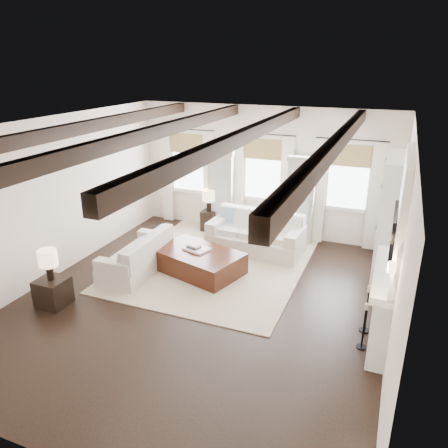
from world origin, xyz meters
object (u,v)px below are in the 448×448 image
at_px(sofa_back, 256,236).
at_px(sofa_left, 139,257).
at_px(ottoman, 198,261).
at_px(side_table_back, 209,221).
at_px(side_table_front, 53,292).

bearing_deg(sofa_back, sofa_left, -135.19).
bearing_deg(sofa_left, ottoman, 21.42).
xyz_separation_m(sofa_back, sofa_left, (-1.95, -1.94, -0.05)).
bearing_deg(side_table_back, ottoman, -71.77).
xyz_separation_m(sofa_left, ottoman, (1.16, 0.45, -0.09)).
bearing_deg(ottoman, sofa_back, 77.98).
bearing_deg(sofa_left, sofa_back, 44.81).
bearing_deg(side_table_front, sofa_back, 53.82).
bearing_deg(side_table_back, side_table_front, -104.48).
height_order(sofa_back, side_table_front, sofa_back).
distance_m(sofa_back, sofa_left, 2.75).
height_order(sofa_left, side_table_back, sofa_left).
distance_m(side_table_front, side_table_back, 4.58).
xyz_separation_m(sofa_back, side_table_back, (-1.54, 0.77, -0.10)).
height_order(sofa_back, ottoman, sofa_back).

